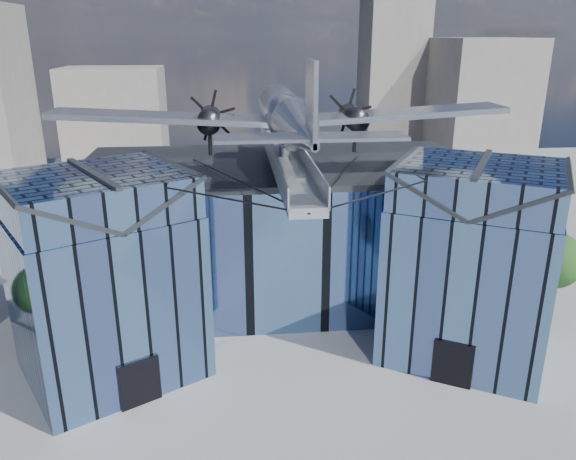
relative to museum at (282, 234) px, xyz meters
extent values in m
plane|color=gray|center=(0.00, -5.82, -5.54)|extent=(120.00, 120.00, 0.00)
cube|color=#4E6D9E|center=(0.00, 3.18, -0.79)|extent=(28.00, 14.00, 9.50)
cube|color=#23262B|center=(0.00, 3.18, 4.16)|extent=(28.00, 14.00, 0.40)
cube|color=#4E6D9E|center=(-10.50, -6.82, -0.79)|extent=(11.79, 11.43, 9.50)
cube|color=#4E6D9E|center=(-10.50, -6.82, 5.06)|extent=(11.56, 11.20, 2.20)
cube|color=#23262B|center=(-12.45, -7.94, 5.06)|extent=(7.98, 9.23, 2.40)
cube|color=#23262B|center=(-8.55, -5.69, 5.06)|extent=(7.98, 9.23, 2.40)
cube|color=#23262B|center=(-10.50, -6.82, 6.21)|extent=(4.30, 7.10, 0.18)
cube|color=black|center=(-8.48, -10.33, -4.24)|extent=(2.03, 1.32, 2.60)
cube|color=black|center=(-6.60, -4.57, -0.79)|extent=(0.34, 0.34, 9.50)
cube|color=#4E6D9E|center=(10.50, -6.82, -0.79)|extent=(11.79, 11.43, 9.50)
cube|color=#4E6D9E|center=(10.50, -6.82, 5.06)|extent=(11.56, 11.20, 2.20)
cube|color=#23262B|center=(8.55, -5.69, 5.06)|extent=(7.98, 9.23, 2.40)
cube|color=#23262B|center=(12.45, -7.94, 5.06)|extent=(7.98, 9.23, 2.40)
cube|color=#23262B|center=(10.50, -6.82, 6.21)|extent=(4.30, 7.10, 0.18)
cube|color=black|center=(8.48, -10.33, -4.24)|extent=(2.03, 1.32, 2.60)
cube|color=black|center=(6.60, -4.57, -0.79)|extent=(0.34, 0.34, 9.50)
cube|color=#9BA1A8|center=(0.00, -2.32, 5.56)|extent=(1.80, 21.00, 0.50)
cube|color=#9BA1A8|center=(-0.90, -2.32, 6.21)|extent=(0.08, 21.00, 1.10)
cube|color=#9BA1A8|center=(0.90, -2.32, 6.21)|extent=(0.08, 21.00, 1.10)
cylinder|color=#9BA1A8|center=(0.00, 7.18, 4.89)|extent=(0.44, 0.44, 1.35)
cylinder|color=#9BA1A8|center=(0.00, 1.18, 4.89)|extent=(0.44, 0.44, 1.35)
cylinder|color=#9BA1A8|center=(0.00, -2.82, 4.89)|extent=(0.44, 0.44, 1.35)
cylinder|color=#9BA1A8|center=(0.00, -1.82, 6.51)|extent=(0.70, 0.70, 1.40)
cylinder|color=black|center=(-5.25, -9.82, 5.86)|extent=(10.55, 6.08, 0.69)
cylinder|color=black|center=(5.25, -9.82, 5.86)|extent=(10.55, 6.08, 0.69)
cylinder|color=black|center=(-3.00, -4.32, 5.01)|extent=(6.09, 17.04, 1.19)
cylinder|color=black|center=(3.00, -4.32, 5.01)|extent=(6.09, 17.04, 1.19)
cylinder|color=#ABB0B9|center=(0.00, -1.82, 8.46)|extent=(2.50, 11.00, 2.50)
sphere|color=#ABB0B9|center=(0.00, 3.68, 8.46)|extent=(2.50, 2.50, 2.50)
cube|color=black|center=(0.00, 2.68, 9.15)|extent=(1.60, 1.40, 0.50)
cone|color=#ABB0B9|center=(0.00, -10.82, 8.76)|extent=(2.50, 7.00, 2.50)
cube|color=#ABB0B9|center=(0.00, -13.12, 10.36)|extent=(0.18, 2.40, 3.40)
cube|color=#ABB0B9|center=(0.00, -13.02, 8.96)|extent=(8.00, 1.80, 0.14)
cube|color=#ABB0B9|center=(-7.00, -0.82, 8.16)|extent=(14.00, 3.20, 1.08)
cylinder|color=black|center=(-4.60, -0.22, 7.91)|extent=(1.44, 3.20, 1.44)
cone|color=black|center=(-4.60, 1.58, 7.91)|extent=(0.70, 0.70, 0.70)
cube|color=black|center=(-4.60, 1.73, 7.91)|extent=(1.05, 0.06, 3.33)
cube|color=black|center=(-4.60, 1.73, 7.91)|extent=(2.53, 0.06, 2.53)
cube|color=black|center=(-4.60, 1.73, 7.91)|extent=(3.33, 0.06, 1.05)
cylinder|color=black|center=(-4.60, -0.82, 6.69)|extent=(0.24, 0.24, 1.75)
cube|color=#ABB0B9|center=(7.00, -0.82, 8.16)|extent=(14.00, 3.20, 1.08)
cylinder|color=black|center=(4.60, -0.22, 7.91)|extent=(1.44, 3.20, 1.44)
cone|color=black|center=(4.60, 1.58, 7.91)|extent=(0.70, 0.70, 0.70)
cube|color=black|center=(4.60, 1.73, 7.91)|extent=(1.05, 0.06, 3.33)
cube|color=black|center=(4.60, 1.73, 7.91)|extent=(2.53, 0.06, 2.53)
cube|color=black|center=(4.60, 1.73, 7.91)|extent=(3.33, 0.06, 1.05)
cylinder|color=black|center=(4.60, -0.82, 6.69)|extent=(0.24, 0.24, 1.75)
cube|color=slate|center=(32.00, 42.18, 3.46)|extent=(12.00, 14.00, 18.00)
cube|color=slate|center=(-20.00, 49.18, 1.46)|extent=(14.00, 10.00, 14.00)
cube|color=slate|center=(22.00, 52.18, 7.46)|extent=(9.00, 9.00, 26.00)
cylinder|color=black|center=(18.18, -2.96, -4.07)|extent=(0.42, 0.42, 2.93)
sphere|color=#214618|center=(18.18, -2.96, -1.46)|extent=(4.00, 4.00, 3.83)
cylinder|color=black|center=(20.24, 9.09, -4.41)|extent=(0.39, 0.39, 2.26)
sphere|color=#214618|center=(20.24, 9.09, -2.40)|extent=(3.66, 3.66, 2.95)
camera|label=1|loc=(-3.31, -36.02, 13.04)|focal=35.00mm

